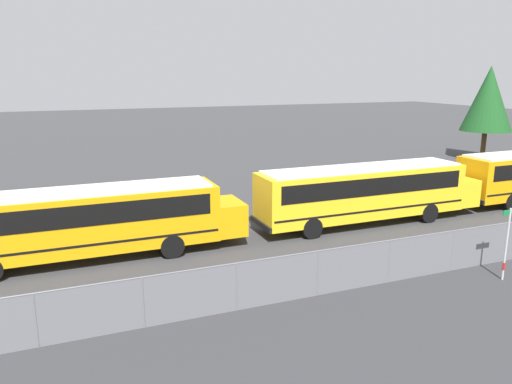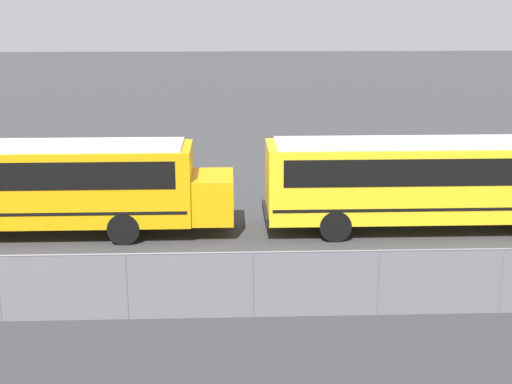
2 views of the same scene
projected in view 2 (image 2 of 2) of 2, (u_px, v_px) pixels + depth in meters
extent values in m
cylinder|color=slate|center=(126.00, 287.00, 17.14)|extent=(0.07, 0.07, 1.68)
cylinder|color=slate|center=(253.00, 285.00, 17.26)|extent=(0.07, 0.07, 1.68)
cylinder|color=slate|center=(377.00, 283.00, 17.38)|extent=(0.07, 0.07, 1.68)
cylinder|color=slate|center=(500.00, 281.00, 17.50)|extent=(0.07, 0.07, 1.68)
cube|color=orange|center=(19.00, 184.00, 23.24)|extent=(11.30, 2.42, 2.45)
cube|color=black|center=(17.00, 168.00, 23.10)|extent=(10.40, 2.46, 0.88)
cube|color=black|center=(20.00, 204.00, 23.42)|extent=(11.08, 2.45, 0.10)
cube|color=orange|center=(213.00, 196.00, 23.61)|extent=(1.36, 2.22, 1.47)
cube|color=silver|center=(15.00, 146.00, 22.92)|extent=(10.74, 2.18, 0.10)
cylinder|color=black|center=(132.00, 209.00, 24.74)|extent=(1.03, 0.28, 1.03)
cylinder|color=black|center=(124.00, 229.00, 22.64)|extent=(1.03, 0.28, 1.03)
cube|color=yellow|center=(436.00, 180.00, 23.80)|extent=(11.30, 2.42, 2.45)
cube|color=black|center=(437.00, 164.00, 23.66)|extent=(10.40, 2.46, 0.88)
cube|color=black|center=(434.00, 200.00, 23.98)|extent=(11.08, 2.45, 0.10)
cube|color=black|center=(265.00, 213.00, 23.85)|extent=(0.12, 2.42, 0.24)
cube|color=silver|center=(438.00, 142.00, 23.47)|extent=(10.74, 2.18, 0.10)
cylinder|color=black|center=(326.00, 207.00, 25.03)|extent=(1.03, 0.28, 1.03)
cylinder|color=black|center=(335.00, 226.00, 22.93)|extent=(1.03, 0.28, 1.03)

